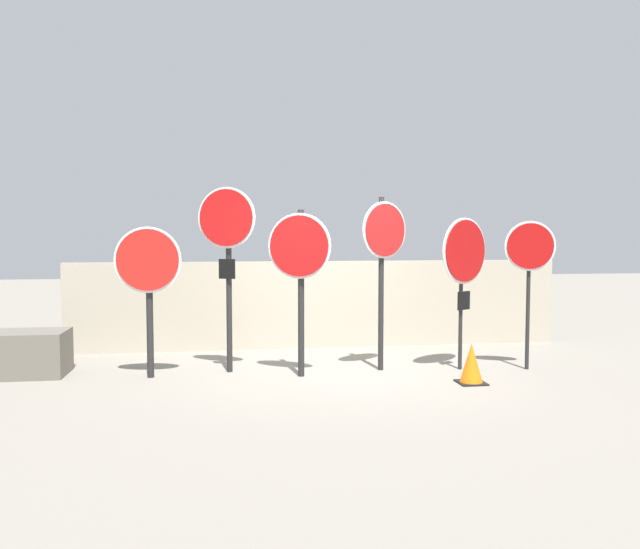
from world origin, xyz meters
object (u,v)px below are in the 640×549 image
object	(u,v)px
stop_sign_1	(227,240)
storage_crate	(30,353)
stop_sign_0	(148,274)
traffic_cone_0	(471,364)
stop_sign_5	(530,258)
stop_sign_2	(300,261)
stop_sign_3	(384,248)
stop_sign_4	(464,259)

from	to	relation	value
stop_sign_1	storage_crate	bearing A→B (deg)	-160.82
stop_sign_0	stop_sign_1	distance (m)	1.13
stop_sign_0	traffic_cone_0	size ratio (longest dim) A/B	3.89
stop_sign_1	storage_crate	world-z (taller)	stop_sign_1
stop_sign_5	storage_crate	xyz separation A→B (m)	(-6.82, 0.69, -1.28)
stop_sign_2	stop_sign_3	bearing A→B (deg)	36.02
stop_sign_0	stop_sign_1	xyz separation A→B (m)	(1.03, 0.19, 0.44)
stop_sign_0	stop_sign_5	xyz separation A→B (m)	(5.20, -0.27, 0.20)
stop_sign_3	stop_sign_4	distance (m)	1.14
stop_sign_4	stop_sign_5	world-z (taller)	stop_sign_4
traffic_cone_0	storage_crate	size ratio (longest dim) A/B	0.53
stop_sign_0	traffic_cone_0	distance (m)	4.35
stop_sign_1	stop_sign_2	xyz separation A→B (m)	(0.95, -0.42, -0.27)
stop_sign_2	stop_sign_4	world-z (taller)	stop_sign_2
stop_sign_0	stop_sign_4	size ratio (longest dim) A/B	0.94
stop_sign_0	traffic_cone_0	world-z (taller)	stop_sign_0
stop_sign_5	stop_sign_3	bearing A→B (deg)	-173.18
stop_sign_1	stop_sign_5	distance (m)	4.20
stop_sign_1	stop_sign_4	world-z (taller)	stop_sign_1
stop_sign_4	traffic_cone_0	xyz separation A→B (m)	(-0.20, -0.79, -1.31)
traffic_cone_0	storage_crate	distance (m)	5.87
stop_sign_2	traffic_cone_0	distance (m)	2.58
traffic_cone_0	storage_crate	bearing A→B (deg)	166.90
stop_sign_0	traffic_cone_0	bearing A→B (deg)	-8.27
stop_sign_0	stop_sign_5	world-z (taller)	stop_sign_5
stop_sign_3	stop_sign_0	bearing A→B (deg)	151.82
stop_sign_3	stop_sign_5	distance (m)	2.05
stop_sign_2	stop_sign_3	world-z (taller)	stop_sign_3
stop_sign_1	traffic_cone_0	xyz separation A→B (m)	(3.07, -1.11, -1.57)
stop_sign_3	stop_sign_1	bearing A→B (deg)	146.71
stop_sign_1	traffic_cone_0	distance (m)	3.62
stop_sign_0	storage_crate	size ratio (longest dim) A/B	2.08
stop_sign_0	stop_sign_3	distance (m)	3.19
stop_sign_2	traffic_cone_0	xyz separation A→B (m)	(2.12, -0.69, -1.29)
stop_sign_0	stop_sign_5	bearing A→B (deg)	1.35
stop_sign_1	traffic_cone_0	world-z (taller)	stop_sign_1
stop_sign_4	storage_crate	distance (m)	6.08
traffic_cone_0	storage_crate	world-z (taller)	storage_crate
stop_sign_1	stop_sign_3	bearing A→B (deg)	18.98
stop_sign_4	storage_crate	world-z (taller)	stop_sign_4
stop_sign_2	stop_sign_1	bearing A→B (deg)	-178.38
stop_sign_3	stop_sign_4	bearing A→B (deg)	-34.86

